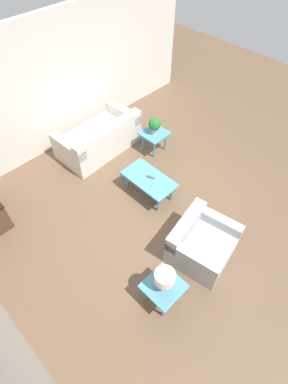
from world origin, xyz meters
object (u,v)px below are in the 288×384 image
Objects in this scene: sofa at (100,139)px; table_lamp at (165,278)px; potted_plant at (155,125)px; side_table_lamp at (163,288)px; armchair at (201,243)px; coffee_table at (149,180)px; side_table_plant at (154,135)px.

table_lamp is at bearing 62.74° from sofa.
sofa is 1.26m from potted_plant.
table_lamp reaches higher than side_table_lamp.
armchair is 1.57m from coffee_table.
sofa reaches higher than side_table_plant.
sofa is 4.75× the size of table_lamp.
side_table_lamp is at bearing 135.97° from potted_plant.
potted_plant reaches higher than side_table_plant.
coffee_table is at bearing 129.38° from side_table_plant.
table_lamp is (-2.46, 2.38, 0.34)m from side_table_plant.
side_table_lamp is 3.44m from potted_plant.
side_table_lamp reaches higher than coffee_table.
side_table_lamp is 1.48× the size of potted_plant.
coffee_table is at bearing -40.00° from side_table_lamp.
potted_plant is (0.83, -1.01, 0.31)m from coffee_table.
side_table_plant is at bearing -50.62° from coffee_table.
side_table_plant is (2.35, -1.35, 0.12)m from armchair.
potted_plant is at bearing 49.81° from armchair.
side_table_plant is 0.28m from potted_plant.
potted_plant reaches higher than coffee_table.
table_lamp is at bearing -45.00° from side_table_lamp.
coffee_table is at bearing 67.09° from armchair.
side_table_lamp is 0.34m from table_lamp.
potted_plant reaches higher than sofa.
potted_plant reaches higher than side_table_lamp.
coffee_table is 1.34m from potted_plant.
side_table_lamp is at bearing 140.00° from coffee_table.
coffee_table is at bearing -40.00° from table_lamp.
table_lamp is (-3.31, 1.53, 0.43)m from sofa.
potted_plant is 0.94× the size of table_lamp.
sofa is 1.69m from coffee_table.
coffee_table is at bearing 82.08° from sofa.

